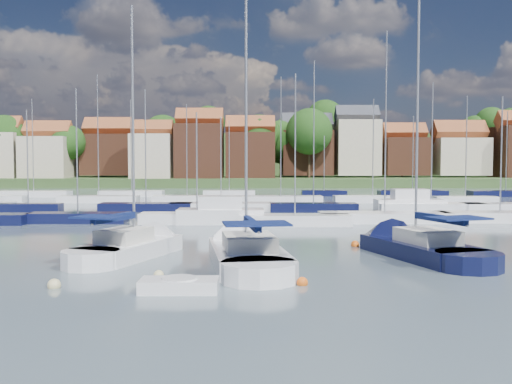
{
  "coord_description": "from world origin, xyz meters",
  "views": [
    {
      "loc": [
        -2.8,
        -26.26,
        4.99
      ],
      "look_at": [
        -2.49,
        14.0,
        2.88
      ],
      "focal_mm": 40.0,
      "sensor_mm": 36.0,
      "label": 1
    }
  ],
  "objects": [
    {
      "name": "sailboat_centre",
      "position": [
        -3.21,
        2.85,
        0.35
      ],
      "size": [
        4.91,
        12.87,
        16.99
      ],
      "rotation": [
        0.0,
        0.0,
        1.7
      ],
      "color": "white",
      "rests_on": "ground"
    },
    {
      "name": "ground",
      "position": [
        0.0,
        40.0,
        0.0
      ],
      "size": [
        260.0,
        260.0,
        0.0
      ],
      "primitive_type": "plane",
      "color": "#475761",
      "rests_on": "ground"
    },
    {
      "name": "buoy_e",
      "position": [
        3.34,
        7.28,
        0.0
      ],
      "size": [
        0.49,
        0.49,
        0.49
      ],
      "primitive_type": "sphere",
      "color": "#D85914",
      "rests_on": "ground"
    },
    {
      "name": "buoy_c",
      "position": [
        -6.83,
        -1.79,
        0.0
      ],
      "size": [
        0.45,
        0.45,
        0.45
      ],
      "primitive_type": "sphere",
      "color": "beige",
      "rests_on": "ground"
    },
    {
      "name": "buoy_b",
      "position": [
        -10.66,
        -3.79,
        0.0
      ],
      "size": [
        0.53,
        0.53,
        0.53
      ],
      "primitive_type": "sphere",
      "color": "beige",
      "rests_on": "ground"
    },
    {
      "name": "buoy_d",
      "position": [
        -0.74,
        -3.36,
        0.0
      ],
      "size": [
        0.46,
        0.46,
        0.46
      ],
      "primitive_type": "sphere",
      "color": "#D85914",
      "rests_on": "ground"
    },
    {
      "name": "sailboat_left",
      "position": [
        -8.83,
        4.65,
        0.36
      ],
      "size": [
        6.26,
        10.82,
        14.33
      ],
      "rotation": [
        0.0,
        0.0,
        1.22
      ],
      "color": "white",
      "rests_on": "ground"
    },
    {
      "name": "marina_field",
      "position": [
        1.91,
        35.15,
        0.43
      ],
      "size": [
        79.62,
        41.41,
        15.93
      ],
      "color": "white",
      "rests_on": "ground"
    },
    {
      "name": "far_shore_town",
      "position": [
        2.23,
        132.67,
        4.61
      ],
      "size": [
        212.46,
        90.0,
        22.27
      ],
      "color": "#3D592C",
      "rests_on": "ground"
    },
    {
      "name": "sailboat_navy",
      "position": [
        5.64,
        4.66,
        0.35
      ],
      "size": [
        6.56,
        12.14,
        16.27
      ],
      "rotation": [
        0.0,
        0.0,
        1.88
      ],
      "color": "black",
      "rests_on": "ground"
    },
    {
      "name": "tender",
      "position": [
        -5.59,
        -4.55,
        0.25
      ],
      "size": [
        3.02,
        1.42,
        0.65
      ],
      "rotation": [
        0.0,
        0.0,
        -0.01
      ],
      "color": "white",
      "rests_on": "ground"
    }
  ]
}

